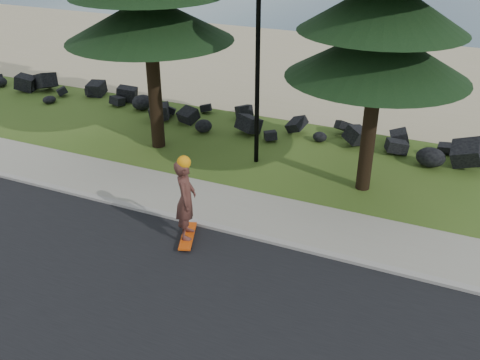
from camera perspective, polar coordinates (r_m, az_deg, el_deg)
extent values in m
plane|color=#3D5C1C|center=(14.54, -3.07, -2.98)|extent=(160.00, 160.00, 0.00)
cube|color=black|center=(11.47, -13.46, -13.39)|extent=(160.00, 7.00, 0.02)
cube|color=#A9A198|center=(13.84, -4.74, -4.53)|extent=(160.00, 0.20, 0.10)
cube|color=#9F9685|center=(14.68, -2.72, -2.48)|extent=(160.00, 2.00, 0.08)
cube|color=tan|center=(27.28, 10.97, 11.42)|extent=(160.00, 15.00, 0.01)
cylinder|color=black|center=(15.80, 1.94, 15.21)|extent=(0.14, 0.14, 8.00)
cube|color=#DC4A0C|center=(13.22, -5.59, -5.95)|extent=(0.71, 1.24, 0.04)
imported|color=#572E27|center=(12.68, -5.80, -2.07)|extent=(0.71, 0.86, 2.02)
sphere|color=#FF990E|center=(12.23, -6.02, 1.87)|extent=(0.32, 0.32, 0.32)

